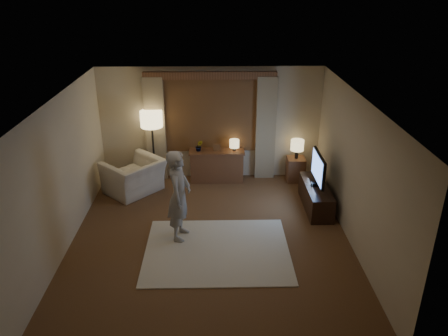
{
  "coord_description": "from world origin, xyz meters",
  "views": [
    {
      "loc": [
        0.1,
        -6.74,
        4.4
      ],
      "look_at": [
        0.26,
        0.6,
        1.15
      ],
      "focal_mm": 35.0,
      "sensor_mm": 36.0,
      "label": 1
    }
  ],
  "objects_px": {
    "sideboard": "(217,166)",
    "armchair": "(134,176)",
    "side_table": "(295,169)",
    "tv_stand": "(316,197)",
    "person": "(179,195)"
  },
  "relations": [
    {
      "from": "sideboard",
      "to": "armchair",
      "type": "distance_m",
      "value": 1.9
    },
    {
      "from": "armchair",
      "to": "tv_stand",
      "type": "distance_m",
      "value": 3.92
    },
    {
      "from": "tv_stand",
      "to": "person",
      "type": "relative_size",
      "value": 0.83
    },
    {
      "from": "person",
      "to": "side_table",
      "type": "bearing_deg",
      "value": -36.26
    },
    {
      "from": "side_table",
      "to": "sideboard",
      "type": "bearing_deg",
      "value": 178.43
    },
    {
      "from": "armchair",
      "to": "side_table",
      "type": "relative_size",
      "value": 2.04
    },
    {
      "from": "sideboard",
      "to": "person",
      "type": "xyz_separation_m",
      "value": [
        -0.68,
        -2.42,
        0.51
      ]
    },
    {
      "from": "person",
      "to": "armchair",
      "type": "bearing_deg",
      "value": 41.77
    },
    {
      "from": "person",
      "to": "tv_stand",
      "type": "bearing_deg",
      "value": -58.26
    },
    {
      "from": "side_table",
      "to": "person",
      "type": "xyz_separation_m",
      "value": [
        -2.5,
        -2.37,
        0.58
      ]
    },
    {
      "from": "armchair",
      "to": "tv_stand",
      "type": "xyz_separation_m",
      "value": [
        3.83,
        -0.8,
        -0.12
      ]
    },
    {
      "from": "tv_stand",
      "to": "person",
      "type": "xyz_separation_m",
      "value": [
        -2.69,
        -1.06,
        0.61
      ]
    },
    {
      "from": "sideboard",
      "to": "person",
      "type": "bearing_deg",
      "value": -105.59
    },
    {
      "from": "sideboard",
      "to": "tv_stand",
      "type": "height_order",
      "value": "sideboard"
    },
    {
      "from": "armchair",
      "to": "side_table",
      "type": "height_order",
      "value": "armchair"
    }
  ]
}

